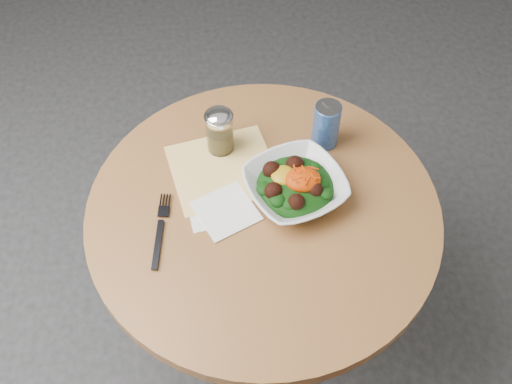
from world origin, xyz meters
TOP-DOWN VIEW (x-y plane):
  - ground at (0.00, 0.00)m, footprint 6.00×6.00m
  - table at (0.00, 0.00)m, footprint 0.90×0.90m
  - cloth_napkin at (-0.09, 0.13)m, footprint 0.31×0.29m
  - paper_napkins at (-0.11, 0.00)m, footprint 0.20×0.19m
  - salad_bowl at (0.08, 0.03)m, footprint 0.31×0.31m
  - fork at (-0.26, -0.04)m, footprint 0.05×0.22m
  - spice_shaker at (-0.09, 0.21)m, footprint 0.08×0.08m
  - beverage_can at (0.19, 0.20)m, footprint 0.07×0.07m

SIDE VIEW (x-z plane):
  - ground at x=0.00m, z-range 0.00..0.00m
  - table at x=0.00m, z-range 0.18..0.93m
  - cloth_napkin at x=-0.09m, z-range 0.75..0.75m
  - paper_napkins at x=-0.11m, z-range 0.75..0.75m
  - fork at x=-0.26m, z-range 0.75..0.76m
  - salad_bowl at x=0.08m, z-range 0.74..0.83m
  - spice_shaker at x=-0.09m, z-range 0.75..0.89m
  - beverage_can at x=0.19m, z-range 0.75..0.89m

